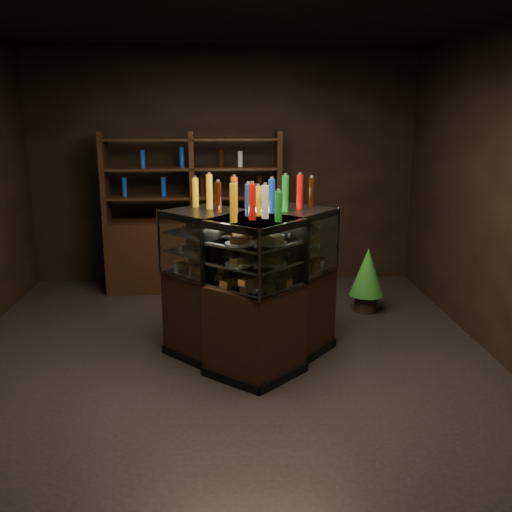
{
  "coord_description": "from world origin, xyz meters",
  "views": [
    {
      "loc": [
        0.02,
        -5.0,
        2.22
      ],
      "look_at": [
        0.27,
        -0.33,
        1.04
      ],
      "focal_mm": 40.0,
      "sensor_mm": 36.0,
      "label": 1
    }
  ],
  "objects": [
    {
      "name": "ground",
      "position": [
        0.0,
        0.0,
        0.0
      ],
      "size": [
        5.0,
        5.0,
        0.0
      ],
      "primitive_type": "plane",
      "color": "black",
      "rests_on": "ground"
    },
    {
      "name": "room_shell",
      "position": [
        0.0,
        0.0,
        1.94
      ],
      "size": [
        5.02,
        5.02,
        3.01
      ],
      "color": "black",
      "rests_on": "ground"
    },
    {
      "name": "display_case",
      "position": [
        0.25,
        -0.17,
        0.46
      ],
      "size": [
        1.68,
        1.37,
        1.38
      ],
      "rotation": [
        0.0,
        0.0,
        0.04
      ],
      "color": "black",
      "rests_on": "ground"
    },
    {
      "name": "food_display",
      "position": [
        0.25,
        -0.17,
        1.06
      ],
      "size": [
        1.29,
        0.99,
        0.43
      ],
      "color": "#C99048",
      "rests_on": "display_case"
    },
    {
      "name": "bottles_top",
      "position": [
        0.25,
        -0.17,
        1.51
      ],
      "size": [
        1.12,
        0.85,
        0.3
      ],
      "color": "silver",
      "rests_on": "display_case"
    },
    {
      "name": "potted_conifer",
      "position": [
        1.61,
        1.12,
        0.48
      ],
      "size": [
        0.39,
        0.39,
        0.84
      ],
      "rotation": [
        0.0,
        0.0,
        -0.12
      ],
      "color": "black",
      "rests_on": "ground"
    },
    {
      "name": "back_shelving",
      "position": [
        -0.38,
        2.05,
        0.61
      ],
      "size": [
        2.19,
        0.48,
        2.0
      ],
      "rotation": [
        0.0,
        0.0,
        0.03
      ],
      "color": "black",
      "rests_on": "ground"
    }
  ]
}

